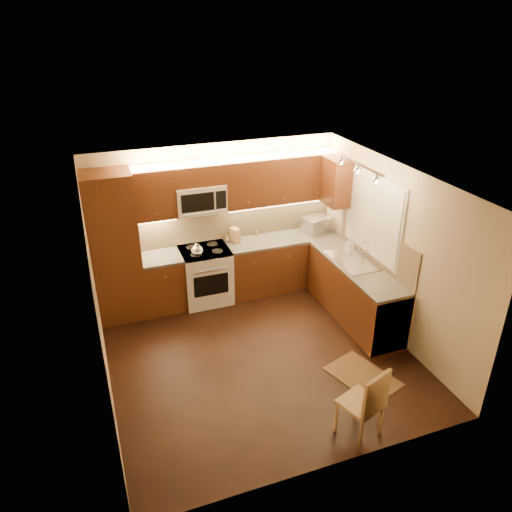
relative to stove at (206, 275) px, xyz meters
name	(u,v)px	position (x,y,z in m)	size (l,w,h in m)	color
floor	(260,355)	(0.30, -1.68, -0.46)	(4.00, 4.00, 0.01)	black
ceiling	(260,182)	(0.30, -1.68, 2.04)	(4.00, 4.00, 0.01)	beige
wall_back	(216,220)	(0.30, 0.32, 0.79)	(4.00, 0.01, 2.50)	#BEAB8B
wall_front	(335,372)	(0.30, -3.67, 0.79)	(4.00, 0.01, 2.50)	#BEAB8B
wall_left	(97,305)	(-1.70, -1.68, 0.79)	(0.01, 4.00, 2.50)	#BEAB8B
wall_right	(393,252)	(2.30, -1.68, 0.79)	(0.01, 4.00, 2.50)	#BEAB8B
pantry	(114,248)	(-1.35, 0.02, 0.69)	(0.70, 0.60, 2.30)	#431D0E
base_cab_back_left	(163,283)	(-0.69, 0.02, -0.03)	(0.62, 0.60, 0.86)	#431D0E
counter_back_left	(161,258)	(-0.69, 0.02, 0.42)	(0.62, 0.60, 0.04)	#393734
base_cab_back_right	(282,263)	(1.34, 0.02, -0.03)	(1.92, 0.60, 0.86)	#431D0E
counter_back_right	(282,239)	(1.34, 0.02, 0.42)	(1.92, 0.60, 0.04)	#393734
base_cab_right	(355,293)	(2.00, -1.28, -0.03)	(0.60, 2.00, 0.86)	#431D0E
counter_right	(357,266)	(2.00, -1.28, 0.42)	(0.60, 2.00, 0.04)	#393734
dishwasher	(380,317)	(2.00, -1.98, -0.03)	(0.58, 0.60, 0.84)	silver
backsplash_back	(237,220)	(0.65, 0.31, 0.74)	(3.30, 0.02, 0.60)	tan
backsplash_right	(377,244)	(2.29, -1.28, 0.74)	(0.02, 2.00, 0.60)	tan
upper_cab_back_left	(153,194)	(-0.69, 0.15, 1.42)	(0.62, 0.35, 0.75)	#431D0E
upper_cab_back_right	(281,179)	(1.34, 0.15, 1.42)	(1.92, 0.35, 0.75)	#431D0E
upper_cab_bridge	(198,174)	(0.00, 0.15, 1.63)	(0.76, 0.35, 0.31)	#431D0E
upper_cab_right_corner	(337,182)	(2.12, -0.28, 1.42)	(0.35, 0.50, 0.75)	#431D0E
stove	(206,275)	(0.00, 0.00, 0.00)	(0.76, 0.65, 0.92)	silver
microwave	(200,198)	(0.00, 0.14, 1.26)	(0.76, 0.38, 0.44)	silver
window_frame	(374,215)	(2.29, -1.12, 1.14)	(0.03, 1.44, 1.24)	silver
window_blinds	(372,216)	(2.27, -1.12, 1.14)	(0.02, 1.36, 1.16)	silver
sink	(353,257)	(2.00, -1.12, 0.52)	(0.52, 0.86, 0.15)	silver
faucet	(364,250)	(2.18, -1.12, 0.59)	(0.20, 0.04, 0.30)	silver
track_light_bar	(358,163)	(1.85, -1.27, 2.00)	(0.04, 1.20, 0.03)	silver
kettle	(197,248)	(-0.15, -0.13, 0.56)	(0.18, 0.18, 0.20)	silver
toaster_oven	(316,224)	(1.98, 0.08, 0.57)	(0.43, 0.32, 0.26)	silver
knife_block	(235,235)	(0.55, 0.14, 0.56)	(0.11, 0.17, 0.24)	olive
spice_jar_a	(228,239)	(0.44, 0.17, 0.49)	(0.04, 0.04, 0.10)	silver
spice_jar_b	(227,237)	(0.44, 0.25, 0.49)	(0.04, 0.04, 0.10)	olive
spice_jar_c	(235,239)	(0.56, 0.17, 0.48)	(0.04, 0.04, 0.08)	silver
spice_jar_d	(257,233)	(0.97, 0.25, 0.48)	(0.05, 0.05, 0.09)	#A57831
soap_bottle	(349,245)	(2.12, -0.80, 0.55)	(0.10, 0.10, 0.21)	silver
rug	(363,376)	(1.40, -2.58, -0.45)	(0.60, 0.90, 0.01)	black
dining_chair	(361,401)	(0.84, -3.38, 0.00)	(0.41, 0.41, 0.92)	olive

